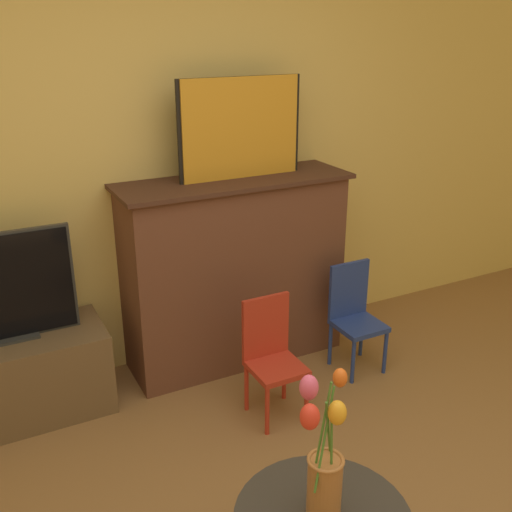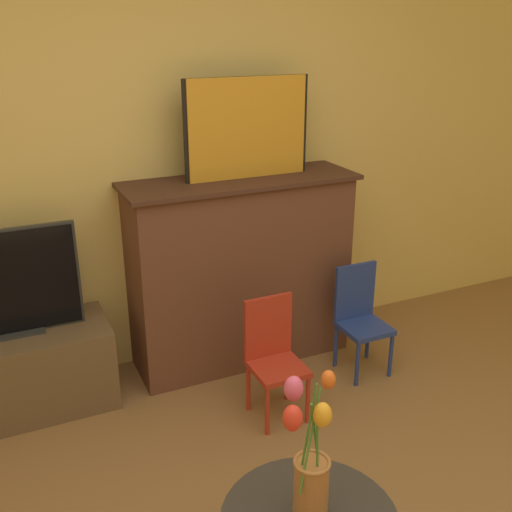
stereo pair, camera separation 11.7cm
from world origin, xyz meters
The scene contains 8 objects.
wall_back centered at (0.00, 2.13, 1.35)m, with size 8.00×0.06×2.70m.
fireplace_mantel centered at (0.44, 1.89, 0.59)m, with size 1.37×0.46×1.15m.
painting centered at (0.49, 1.90, 1.43)m, with size 0.74×0.03×0.56m.
tv_stand centered at (-0.85, 1.86, 0.23)m, with size 0.92×0.45×0.46m.
tv_monitor centered at (-0.85, 1.86, 0.74)m, with size 0.69×0.12×0.58m.
chair_red centered at (0.36, 1.28, 0.36)m, with size 0.27×0.27×0.66m.
chair_blue centered at (1.03, 1.46, 0.36)m, with size 0.27×0.27×0.66m.
vase_tulips centered at (-0.07, 0.15, 0.64)m, with size 0.27×0.20×0.57m.
Camera 1 is at (-0.98, -1.13, 1.98)m, focal length 42.00 mm.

